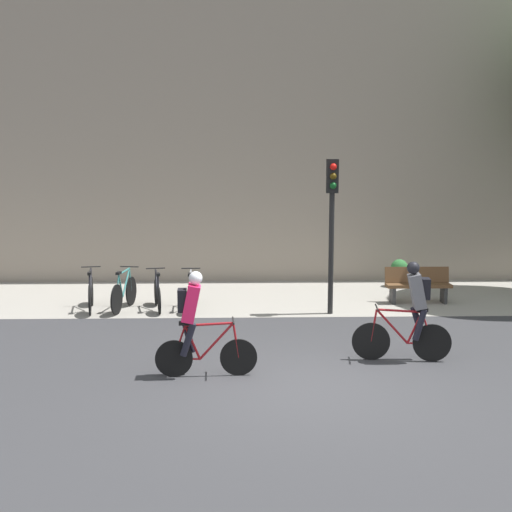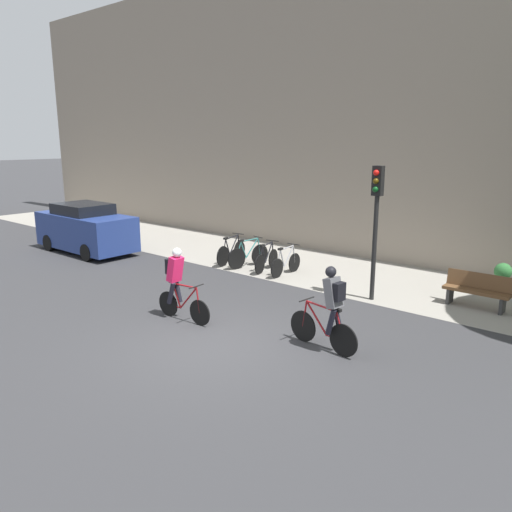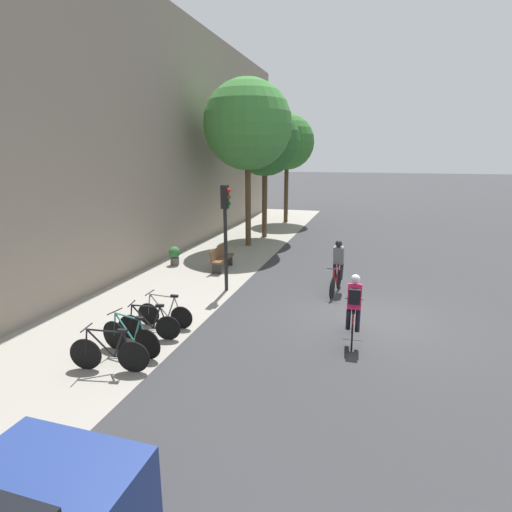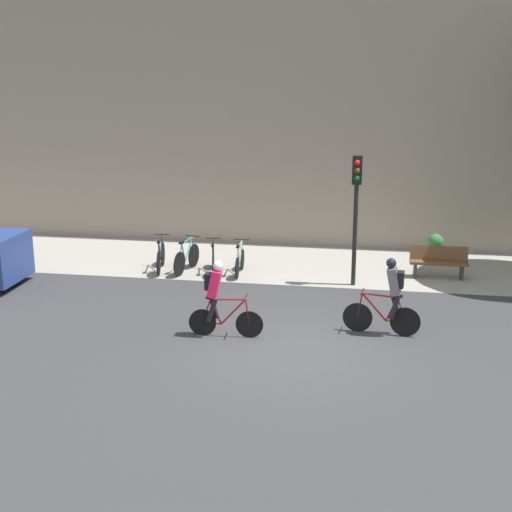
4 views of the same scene
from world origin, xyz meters
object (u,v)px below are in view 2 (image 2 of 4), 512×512
parked_bike_2 (267,259)px  parked_bike_1 (248,255)px  parked_bike_3 (286,263)px  traffic_light_pole (376,208)px  parked_car (86,229)px  cyclist_pink (177,281)px  bench (477,290)px  parked_bike_0 (231,252)px  cyclist_grey (330,307)px  potted_plant (503,275)px

parked_bike_2 → parked_bike_1: bearing=180.0°
parked_bike_3 → traffic_light_pole: (3.27, -0.53, 2.08)m
parked_bike_2 → traffic_light_pole: size_ratio=0.44×
traffic_light_pole → parked_car: traffic_light_pole is taller
cyclist_pink → parked_bike_1: bearing=112.5°
parked_bike_2 → bench: parked_bike_2 is taller
parked_bike_2 → parked_bike_0: bearing=-180.0°
cyclist_grey → potted_plant: (1.50, 6.84, -0.51)m
parked_bike_3 → potted_plant: parked_bike_3 is taller
cyclist_pink → cyclist_grey: size_ratio=0.98×
parked_bike_3 → parked_bike_0: bearing=180.0°
cyclist_pink → parked_bike_3: cyclist_pink is taller
parked_bike_1 → parked_bike_0: bearing=-179.9°
parked_bike_0 → parked_bike_1: bearing=0.1°
bench → parked_bike_1: bearing=-175.3°
parked_bike_2 → potted_plant: parked_bike_2 is taller
cyclist_pink → parked_car: parked_car is taller
potted_plant → bench: bearing=-91.7°
traffic_light_pole → potted_plant: 4.52m
parked_bike_3 → parked_bike_2: bearing=180.0°
parked_bike_2 → cyclist_pink: bearing=-75.9°
traffic_light_pole → parked_bike_3: bearing=170.8°
parked_car → potted_plant: (13.48, 4.95, -0.46)m
parked_bike_0 → parked_bike_1: 0.78m
parked_bike_1 → parked_car: bearing=-160.2°
cyclist_pink → traffic_light_pole: size_ratio=0.49×
parked_bike_3 → potted_plant: bearing=25.5°
bench → cyclist_pink: bearing=-133.6°
parked_bike_0 → parked_bike_3: size_ratio=1.10×
parked_bike_0 → cyclist_pink: bearing=-60.1°
parked_car → parked_bike_3: bearing=16.0°
cyclist_pink → traffic_light_pole: bearing=56.8°
cyclist_grey → traffic_light_pole: 4.01m
cyclist_grey → parked_bike_1: size_ratio=1.05×
parked_bike_1 → parked_bike_3: bearing=-0.0°
cyclist_pink → potted_plant: size_ratio=2.24×
cyclist_grey → parked_bike_2: (-4.97, 4.13, -0.56)m
traffic_light_pole → parked_car: bearing=-171.2°
potted_plant → parked_bike_3: bearing=-154.5°
parked_bike_0 → potted_plant: size_ratio=2.23×
parked_bike_3 → potted_plant: size_ratio=2.02×
cyclist_grey → parked_bike_0: cyclist_grey is taller
parked_bike_3 → bench: (5.62, 0.59, 0.09)m
cyclist_grey → potted_plant: bearing=77.7°
cyclist_grey → bench: cyclist_grey is taller
parked_bike_1 → parked_bike_2: bearing=-0.0°
parked_bike_3 → traffic_light_pole: size_ratio=0.44×
cyclist_pink → parked_bike_0: cyclist_pink is taller
parked_bike_3 → bench: parked_bike_3 is taller
parked_bike_2 → parked_car: (-7.01, -2.24, 0.51)m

